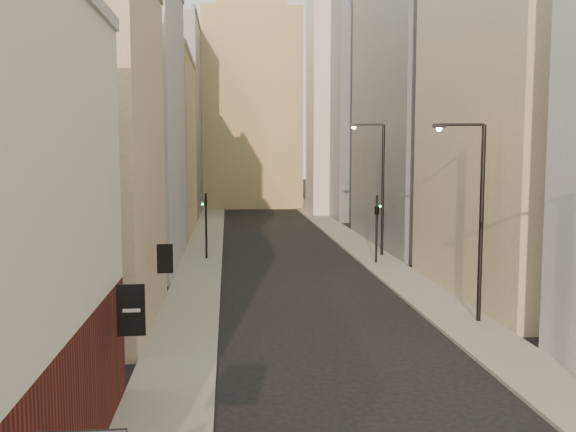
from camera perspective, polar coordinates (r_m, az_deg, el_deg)
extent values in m
cube|color=gray|center=(59.85, -7.23, -1.98)|extent=(3.00, 140.00, 0.15)
cube|color=gray|center=(60.82, 5.11, -1.83)|extent=(3.00, 140.00, 0.15)
cube|color=black|center=(19.03, -13.78, -8.13)|extent=(0.80, 0.08, 1.50)
cube|color=black|center=(28.80, -10.88, -3.75)|extent=(0.70, 0.08, 1.30)
cube|color=gray|center=(31.18, -19.35, 5.24)|extent=(8.00, 12.00, 16.00)
cube|color=#939498|center=(46.91, -14.70, 7.90)|extent=(8.00, 16.00, 20.00)
cube|color=tan|center=(64.71, -12.08, 6.00)|extent=(8.00, 18.00, 17.00)
cube|color=gray|center=(84.69, -10.55, 8.32)|extent=(8.00, 20.00, 24.00)
cube|color=gray|center=(38.09, 20.55, 8.26)|extent=(8.00, 16.00, 20.00)
cube|color=gray|center=(56.93, 11.71, 10.59)|extent=(8.00, 20.00, 26.00)
cube|color=gray|center=(86.95, 10.19, 16.90)|extent=(20.00, 22.00, 50.00)
cube|color=tan|center=(96.51, -3.32, 9.28)|extent=(14.00, 14.00, 28.00)
cube|color=silver|center=(84.01, 4.71, 11.84)|extent=(8.00, 8.00, 34.00)
cylinder|color=black|center=(31.14, 16.79, -0.83)|extent=(0.21, 0.21, 9.33)
cylinder|color=black|center=(30.67, 15.19, 7.85)|extent=(2.08, 0.28, 0.12)
cube|color=black|center=(30.40, 13.29, 7.81)|extent=(0.59, 0.27, 0.19)
sphere|color=#FF933F|center=(30.39, 13.29, 7.56)|extent=(0.25, 0.25, 0.25)
cylinder|color=black|center=(49.46, 8.42, 2.18)|extent=(0.22, 0.22, 10.12)
cylinder|color=black|center=(49.39, 7.19, 8.07)|extent=(2.22, 0.62, 0.13)
cube|color=black|center=(49.40, 5.87, 8.01)|extent=(0.66, 0.38, 0.20)
sphere|color=#FF933F|center=(49.40, 5.87, 7.85)|extent=(0.27, 0.27, 0.27)
cylinder|color=black|center=(48.12, -7.29, -0.96)|extent=(0.16, 0.16, 5.00)
imported|color=black|center=(47.95, -7.31, 1.06)|extent=(0.56, 0.56, 1.34)
sphere|color=#19E533|center=(47.96, -7.61, 1.05)|extent=(0.16, 0.16, 0.16)
cylinder|color=black|center=(46.33, 7.88, -1.23)|extent=(0.16, 0.16, 5.00)
imported|color=black|center=(46.15, 7.91, 0.87)|extent=(0.66, 0.66, 1.29)
sphere|color=#19E533|center=(46.21, 8.21, 0.87)|extent=(0.16, 0.16, 0.16)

